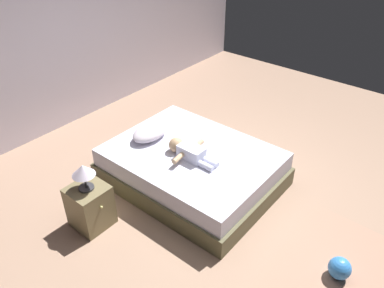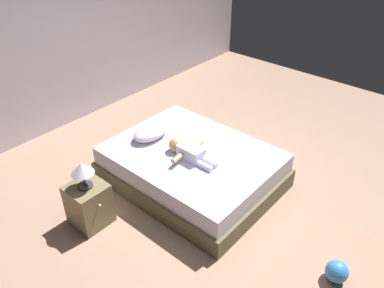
% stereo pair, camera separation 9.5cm
% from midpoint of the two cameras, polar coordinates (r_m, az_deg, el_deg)
% --- Properties ---
extents(ground_plane, '(8.00, 8.00, 0.00)m').
position_cam_midpoint_polar(ground_plane, '(4.14, 5.24, -10.40)').
color(ground_plane, '#A27E67').
extents(wall_behind_bed, '(8.00, 0.12, 2.74)m').
position_cam_midpoint_polar(wall_behind_bed, '(5.44, -21.80, 15.42)').
color(wall_behind_bed, silver).
rests_on(wall_behind_bed, ground_plane).
extents(bed, '(1.44, 1.88, 0.44)m').
position_cam_midpoint_polar(bed, '(4.39, -0.62, -3.52)').
color(bed, brown).
rests_on(bed, ground_plane).
extents(pillow, '(0.48, 0.30, 0.15)m').
position_cam_midpoint_polar(pillow, '(4.49, -6.92, 1.75)').
color(pillow, silver).
rests_on(pillow, bed).
extents(baby, '(0.51, 0.62, 0.17)m').
position_cam_midpoint_polar(baby, '(4.13, -1.29, -1.07)').
color(baby, white).
rests_on(baby, bed).
extents(toothbrush, '(0.05, 0.12, 0.02)m').
position_cam_midpoint_polar(toothbrush, '(4.33, 0.07, -0.34)').
color(toothbrush, '#B7309B').
rests_on(toothbrush, bed).
extents(nightstand, '(0.36, 0.39, 0.47)m').
position_cam_midpoint_polar(nightstand, '(4.01, -15.68, -8.98)').
color(nightstand, olive).
rests_on(nightstand, ground_plane).
extents(lamp, '(0.22, 0.22, 0.28)m').
position_cam_midpoint_polar(lamp, '(3.73, -16.70, -3.99)').
color(lamp, '#333338').
rests_on(lamp, nightstand).
extents(rug, '(1.43, 1.04, 0.01)m').
position_cam_midpoint_polar(rug, '(3.84, 20.17, -17.52)').
color(rug, tan).
rests_on(rug, ground_plane).
extents(toy_ball, '(0.20, 0.20, 0.20)m').
position_cam_midpoint_polar(toy_ball, '(3.73, 20.55, -17.04)').
color(toy_ball, '#3685DE').
rests_on(toy_ball, rug).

